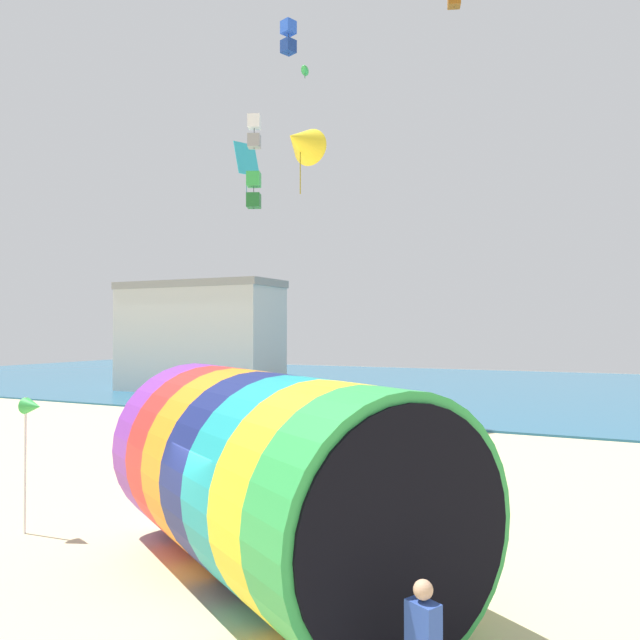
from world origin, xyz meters
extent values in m
plane|color=#CCBA8C|center=(0.00, 0.00, 0.00)|extent=(120.00, 120.00, 0.00)
cube|color=#236084|center=(0.00, 38.30, 0.05)|extent=(120.00, 40.00, 0.10)
cylinder|color=purple|center=(-2.82, 2.62, 1.79)|extent=(2.82, 3.60, 3.58)
cylinder|color=red|center=(-1.92, 2.05, 1.79)|extent=(2.82, 3.60, 3.58)
cylinder|color=orange|center=(-1.01, 1.47, 1.79)|extent=(2.82, 3.60, 3.58)
cylinder|color=navy|center=(-0.11, 0.90, 1.79)|extent=(2.82, 3.60, 3.58)
cylinder|color=teal|center=(0.79, 0.33, 1.79)|extent=(2.82, 3.60, 3.58)
cylinder|color=yellow|center=(1.69, -0.24, 1.79)|extent=(2.82, 3.60, 3.58)
cylinder|color=green|center=(2.59, -0.82, 1.79)|extent=(2.82, 3.60, 3.58)
cylinder|color=black|center=(3.06, -1.11, 1.79)|extent=(1.82, 2.81, 3.30)
cube|color=#2D4CA5|center=(3.45, -1.92, 1.10)|extent=(0.42, 0.36, 0.60)
sphere|color=tan|center=(3.45, -1.92, 1.53)|extent=(0.22, 0.22, 0.22)
cone|color=yellow|center=(-2.73, 7.05, 9.66)|extent=(1.17, 1.22, 1.14)
cylinder|color=olive|center=(-2.73, 7.05, 8.77)|extent=(0.03, 0.03, 1.19)
cube|color=green|center=(-9.14, 14.86, 10.97)|extent=(0.76, 0.76, 0.63)
cube|color=#1E642A|center=(-9.14, 14.86, 10.03)|extent=(0.76, 0.76, 0.63)
cylinder|color=black|center=(-9.14, 14.86, 10.50)|extent=(0.02, 0.02, 1.67)
cube|color=white|center=(-7.72, 12.61, 12.63)|extent=(0.64, 0.64, 0.52)
cube|color=gray|center=(-7.72, 12.61, 11.86)|extent=(0.64, 0.64, 0.52)
cylinder|color=black|center=(-7.72, 12.61, 12.25)|extent=(0.02, 0.02, 1.38)
ellipsoid|color=green|center=(-7.81, 17.21, 16.44)|extent=(0.79, 1.09, 0.40)
cube|color=#1E642A|center=(-7.81, 17.21, 16.23)|extent=(0.07, 0.14, 0.26)
cube|color=#2DB2C6|center=(-10.90, 17.05, 12.63)|extent=(1.00, 1.31, 1.67)
cylinder|color=#1B6B77|center=(-10.90, 17.05, 11.44)|extent=(0.03, 0.03, 1.74)
cube|color=#8F4F12|center=(-0.92, 17.74, 18.42)|extent=(0.67, 0.67, 0.56)
cube|color=blue|center=(-8.85, 17.51, 18.83)|extent=(0.74, 0.74, 0.62)
cube|color=navy|center=(-8.85, 17.51, 17.90)|extent=(0.74, 0.74, 0.62)
cylinder|color=black|center=(-8.85, 17.51, 18.36)|extent=(0.02, 0.02, 1.64)
cube|color=beige|center=(-20.77, 26.47, 3.58)|extent=(11.47, 4.31, 7.16)
cube|color=gray|center=(-20.77, 26.47, 7.41)|extent=(11.70, 4.39, 0.50)
cylinder|color=silver|center=(-6.07, 0.77, 1.45)|extent=(0.05, 0.05, 2.90)
cone|color=green|center=(-5.85, 0.77, 2.72)|extent=(0.45, 0.36, 0.36)
camera|label=1|loc=(5.39, -8.49, 4.34)|focal=35.00mm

